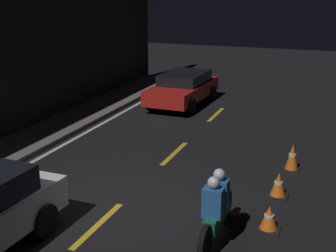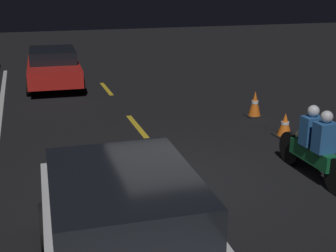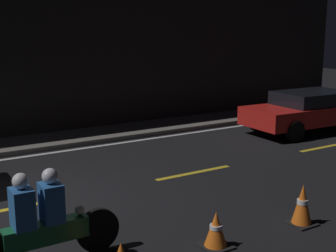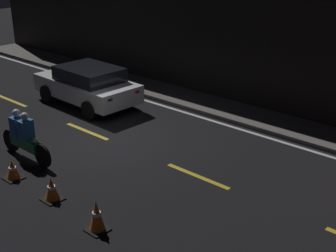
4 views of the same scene
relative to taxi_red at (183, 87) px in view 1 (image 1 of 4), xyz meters
name	(u,v)px [view 1 (image 1 of 4)]	position (x,y,z in m)	size (l,w,h in m)	color
ground_plane	(120,204)	(-9.05, -1.67, -0.70)	(56.00, 56.00, 0.00)	black
lane_dash_c	(98,225)	(-10.05, -1.67, -0.69)	(2.00, 0.14, 0.01)	gold
lane_dash_d	(175,153)	(-5.55, -1.67, -0.69)	(2.00, 0.14, 0.01)	gold
lane_dash_e	(216,114)	(-1.05, -1.67, -0.69)	(2.00, 0.14, 0.01)	gold
taxi_red	(183,87)	(0.00, 0.00, 0.00)	(4.21, 1.97, 1.28)	red
motorcycle	(216,209)	(-9.79, -4.04, -0.04)	(2.22, 0.36, 1.40)	black
traffic_cone_near	(269,218)	(-9.00, -4.92, -0.45)	(0.46, 0.46, 0.51)	black
traffic_cone_mid	(278,185)	(-7.38, -4.86, -0.42)	(0.46, 0.46, 0.57)	black
traffic_cone_far	(292,157)	(-5.63, -4.96, -0.35)	(0.44, 0.44, 0.71)	black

